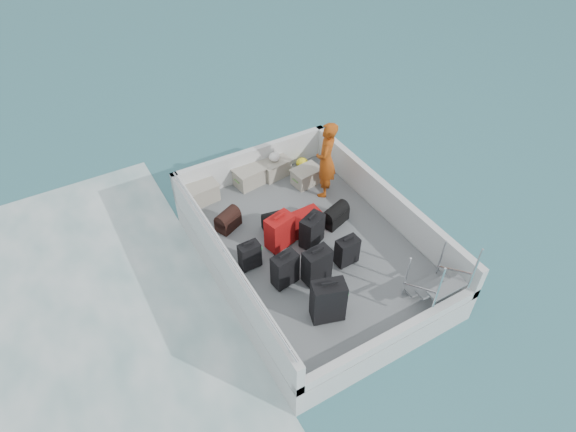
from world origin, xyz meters
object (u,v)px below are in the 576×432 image
Objects in this scene: crate_3 at (306,177)px; passenger at (326,160)px; suitcase_2 at (250,256)px; crate_0 at (202,193)px; suitcase_3 at (328,301)px; suitcase_7 at (312,231)px; suitcase_1 at (285,270)px; suitcase_8 at (305,222)px; suitcase_5 at (280,232)px; crate_2 at (275,168)px; crate_1 at (250,177)px; suitcase_6 at (347,252)px; suitcase_4 at (317,266)px.

passenger is (0.17, -0.45, 0.67)m from crate_3.
suitcase_2 is 2.14m from crate_0.
suitcase_3 is 1.23× the size of suitcase_7.
suitcase_1 is 1.17× the size of crate_3.
suitcase_8 is 1.14× the size of crate_0.
crate_0 is at bearing -71.18° from passenger.
crate_2 is (0.96, 1.95, -0.17)m from suitcase_5.
suitcase_2 is 2.39m from crate_1.
suitcase_1 is 3.09m from crate_2.
suitcase_3 is 1.42× the size of suitcase_6.
suitcase_7 is at bearing -59.25° from crate_0.
suitcase_2 is at bearing 111.06° from suitcase_1.
crate_1 is (1.07, 2.14, -0.08)m from suitcase_2.
crate_1 is (0.48, 3.75, -0.21)m from suitcase_3.
crate_3 is (1.54, 3.16, -0.23)m from suitcase_3.
suitcase_8 is (0.67, 0.20, -0.21)m from suitcase_5.
crate_0 is (-1.59, 2.92, -0.09)m from suitcase_6.
suitcase_6 is 0.34× the size of passenger.
suitcase_6 is (0.83, -0.97, -0.07)m from suitcase_5.
suitcase_5 reaches higher than suitcase_1.
crate_0 is at bearing 116.75° from suitcase_3.
suitcase_4 is 0.69m from suitcase_6.
suitcase_7 is 1.83m from crate_3.
suitcase_2 is 2.72m from crate_2.
crate_0 is (-0.63, 3.75, -0.21)m from suitcase_3.
crate_1 reaches higher than crate_3.
suitcase_4 reaches higher than crate_3.
crate_0 is at bearing 180.00° from crate_2.
suitcase_3 reaches higher than suitcase_6.
suitcase_7 is 2.24m from crate_2.
suitcase_3 is at bearing 10.51° from passenger.
crate_2 is (0.29, 1.75, 0.04)m from suitcase_8.
crate_2 reaches higher than crate_3.
suitcase_5 is 2.10m from crate_0.
suitcase_6 is at bearing -173.37° from suitcase_8.
crate_2 reaches higher than suitcase_8.
suitcase_6 is 0.92× the size of crate_2.
suitcase_7 is at bearing -100.64° from crate_2.
suitcase_8 is (-0.17, 1.17, -0.14)m from suitcase_6.
crate_0 is at bearing 116.60° from suitcase_6.
crate_2 is (0.81, 2.99, -0.16)m from suitcase_4.
crate_3 is (0.58, 2.33, -0.11)m from suitcase_6.
suitcase_3 is 3.23m from passenger.
crate_2 is at bearing 91.00° from suitcase_3.
passenger reaches higher than suitcase_8.
suitcase_6 is 0.87× the size of suitcase_7.
suitcase_6 is at bearing -80.60° from crate_1.
suitcase_3 is at bearing -114.54° from suitcase_4.
suitcase_6 reaches higher than crate_0.
suitcase_2 is 1.22m from suitcase_4.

